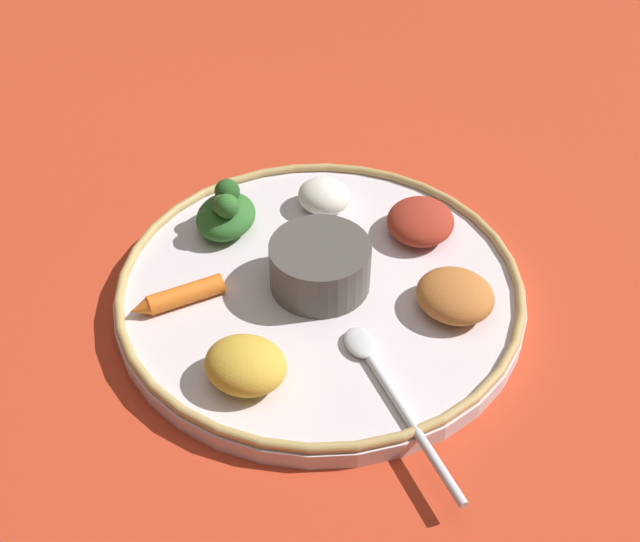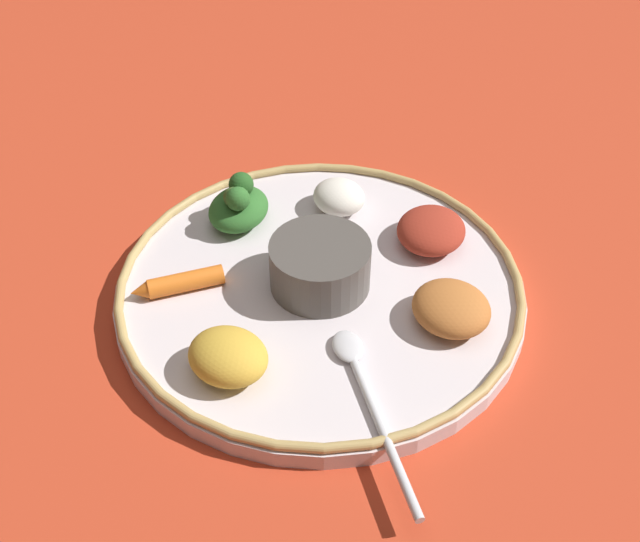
% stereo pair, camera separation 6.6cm
% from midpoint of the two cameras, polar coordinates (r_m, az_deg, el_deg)
% --- Properties ---
extents(ground_plane, '(2.40, 2.40, 0.00)m').
position_cam_midpoint_polar(ground_plane, '(0.68, 2.77, -2.06)').
color(ground_plane, '#B7381E').
extents(platter, '(0.35, 0.35, 0.02)m').
position_cam_midpoint_polar(platter, '(0.67, 2.79, -1.57)').
color(platter, silver).
rests_on(platter, ground_plane).
extents(platter_rim, '(0.35, 0.35, 0.01)m').
position_cam_midpoint_polar(platter_rim, '(0.66, 2.82, -0.89)').
color(platter_rim, tan).
rests_on(platter_rim, platter).
extents(center_bowl, '(0.09, 0.09, 0.04)m').
position_cam_midpoint_polar(center_bowl, '(0.65, 2.88, 0.40)').
color(center_bowl, '#4C4742').
rests_on(center_bowl, platter).
extents(spoon, '(0.10, 0.16, 0.01)m').
position_cam_midpoint_polar(spoon, '(0.59, 6.52, -8.61)').
color(spoon, silver).
rests_on(spoon, platter).
extents(greens_pile, '(0.08, 0.07, 0.05)m').
position_cam_midpoint_polar(greens_pile, '(0.72, -3.42, 4.74)').
color(greens_pile, '#2D6628').
rests_on(greens_pile, platter).
extents(carrot_near_spoon, '(0.08, 0.05, 0.02)m').
position_cam_midpoint_polar(carrot_near_spoon, '(0.66, -7.58, -1.03)').
color(carrot_near_spoon, orange).
rests_on(carrot_near_spoon, platter).
extents(mound_lentil_yellow, '(0.07, 0.07, 0.03)m').
position_cam_midpoint_polar(mound_lentil_yellow, '(0.59, -3.61, -6.46)').
color(mound_lentil_yellow, gold).
rests_on(mound_lentil_yellow, platter).
extents(mound_chickpea, '(0.07, 0.07, 0.03)m').
position_cam_midpoint_polar(mound_chickpea, '(0.64, 12.56, -2.83)').
color(mound_chickpea, '#B2662D').
rests_on(mound_chickpea, platter).
extents(mound_beet, '(0.08, 0.08, 0.03)m').
position_cam_midpoint_polar(mound_beet, '(0.71, 10.82, 2.85)').
color(mound_beet, maroon).
rests_on(mound_beet, platter).
extents(mound_rice_white, '(0.05, 0.05, 0.03)m').
position_cam_midpoint_polar(mound_rice_white, '(0.74, 3.96, 5.36)').
color(mound_rice_white, silver).
rests_on(mound_rice_white, platter).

